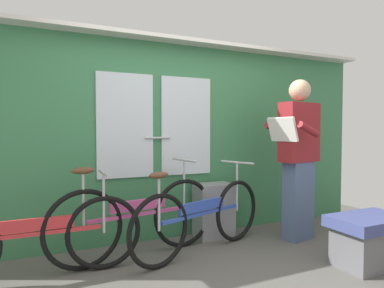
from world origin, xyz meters
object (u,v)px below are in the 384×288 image
at_px(passenger_reading_newspaper, 298,155).
at_px(trash_bin_by_wall, 214,210).
at_px(bicycle_leaning_behind, 138,218).
at_px(bicycle_by_pole, 202,217).
at_px(bench_seat_corner, 369,239).
at_px(bicycle_near_door, 33,238).

height_order(passenger_reading_newspaper, trash_bin_by_wall, passenger_reading_newspaper).
distance_m(bicycle_leaning_behind, trash_bin_by_wall, 0.99).
xyz_separation_m(passenger_reading_newspaper, trash_bin_by_wall, (-0.81, 0.47, -0.63)).
distance_m(bicycle_by_pole, bench_seat_corner, 1.52).
height_order(bicycle_near_door, bicycle_leaning_behind, bicycle_leaning_behind).
bearing_deg(bicycle_leaning_behind, bicycle_by_pole, -23.92).
bearing_deg(bicycle_near_door, bicycle_leaning_behind, 9.15).
relative_size(bicycle_near_door, bicycle_by_pole, 1.04).
height_order(bicycle_near_door, bicycle_by_pole, bicycle_by_pole).
bearing_deg(bicycle_by_pole, trash_bin_by_wall, 29.73).
relative_size(bicycle_leaning_behind, trash_bin_by_wall, 2.83).
distance_m(bicycle_near_door, trash_bin_by_wall, 1.89).
bearing_deg(bicycle_by_pole, bench_seat_corner, -55.69).
distance_m(bicycle_near_door, bench_seat_corner, 2.87).
bearing_deg(bicycle_leaning_behind, bicycle_near_door, 179.01).
xyz_separation_m(bicycle_by_pole, bench_seat_corner, (1.22, -0.91, -0.12)).
bearing_deg(trash_bin_by_wall, bicycle_near_door, -168.07).
bearing_deg(bicycle_near_door, trash_bin_by_wall, 12.17).
xyz_separation_m(bicycle_near_door, trash_bin_by_wall, (1.85, 0.39, -0.04)).
bearing_deg(bicycle_near_door, passenger_reading_newspaper, -1.42).
height_order(bicycle_near_door, passenger_reading_newspaper, passenger_reading_newspaper).
relative_size(bicycle_leaning_behind, bicycle_by_pole, 1.04).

